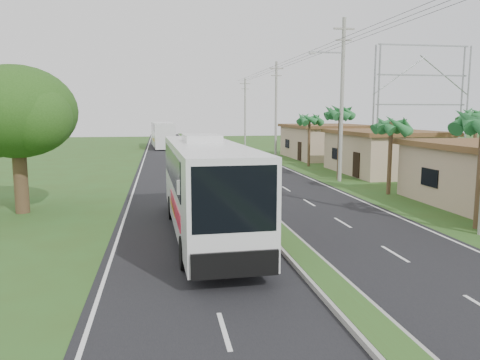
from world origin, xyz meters
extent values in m
plane|color=#334D1C|center=(0.00, 0.00, 0.00)|extent=(180.00, 180.00, 0.00)
cube|color=black|center=(0.00, 20.00, 0.01)|extent=(14.00, 160.00, 0.02)
cube|color=gray|center=(0.00, 20.00, 0.10)|extent=(1.20, 160.00, 0.17)
cube|color=#334D1C|center=(0.00, 20.00, 0.18)|extent=(0.95, 160.00, 0.02)
cube|color=silver|center=(-6.70, 20.00, 0.00)|extent=(0.12, 160.00, 0.01)
cube|color=silver|center=(6.70, 20.00, 0.00)|extent=(0.12, 160.00, 0.01)
cube|color=tan|center=(14.00, 22.00, 1.68)|extent=(7.00, 10.00, 3.35)
cube|color=#55371E|center=(14.00, 22.00, 3.51)|extent=(7.60, 10.60, 0.32)
cube|color=tan|center=(14.00, 36.00, 1.75)|extent=(8.00, 11.00, 3.50)
cube|color=#55371E|center=(14.00, 36.00, 3.66)|extent=(8.60, 11.60, 0.32)
cylinder|color=#473321|center=(9.00, 3.00, 2.50)|extent=(0.26, 0.26, 5.00)
cylinder|color=#473321|center=(9.40, 12.00, 2.30)|extent=(0.26, 0.26, 4.60)
cylinder|color=#473321|center=(8.80, 19.00, 2.70)|extent=(0.26, 0.26, 5.40)
cylinder|color=#473321|center=(9.30, 28.00, 2.40)|extent=(0.26, 0.26, 4.80)
cylinder|color=#473321|center=(17.50, 15.00, 2.60)|extent=(0.26, 0.26, 5.20)
cylinder|color=#473321|center=(-12.00, 10.00, 2.00)|extent=(0.70, 0.70, 4.00)
ellipsoid|color=#204813|center=(-12.00, 10.00, 5.20)|extent=(6.00, 6.00, 4.68)
sphere|color=#204813|center=(-10.80, 9.00, 4.90)|extent=(3.40, 3.40, 3.40)
cylinder|color=gray|center=(8.50, 18.00, 6.00)|extent=(0.28, 0.28, 12.00)
cube|color=gray|center=(8.50, 18.00, 11.20)|extent=(1.60, 0.12, 0.12)
cube|color=gray|center=(8.50, 18.00, 10.40)|extent=(1.20, 0.10, 0.10)
cube|color=gray|center=(7.30, 18.00, 9.50)|extent=(2.40, 0.10, 0.10)
cylinder|color=gray|center=(8.50, 38.00, 5.50)|extent=(0.28, 0.28, 11.00)
cube|color=gray|center=(8.50, 38.00, 10.20)|extent=(1.60, 0.12, 0.12)
cube|color=gray|center=(8.50, 38.00, 9.40)|extent=(1.20, 0.10, 0.10)
cylinder|color=gray|center=(8.50, 58.00, 5.25)|extent=(0.28, 0.28, 10.50)
cube|color=gray|center=(8.50, 58.00, 9.70)|extent=(1.60, 0.12, 0.12)
cube|color=gray|center=(8.50, 58.00, 8.90)|extent=(1.20, 0.10, 0.10)
cylinder|color=gray|center=(17.00, 29.50, 6.00)|extent=(0.18, 0.18, 12.00)
cylinder|color=gray|center=(27.00, 29.50, 6.00)|extent=(0.18, 0.18, 12.00)
cylinder|color=gray|center=(17.00, 30.50, 6.00)|extent=(0.18, 0.18, 12.00)
cylinder|color=gray|center=(27.00, 30.50, 6.00)|extent=(0.18, 0.18, 12.00)
cube|color=gray|center=(22.00, 30.00, 6.00)|extent=(10.00, 0.14, 0.14)
cube|color=gray|center=(22.00, 30.00, 9.00)|extent=(10.00, 0.14, 0.14)
cube|color=gray|center=(22.00, 30.00, 12.00)|extent=(10.00, 0.14, 0.14)
cube|color=silver|center=(-3.06, 3.80, 2.19)|extent=(3.09, 13.06, 3.41)
cube|color=black|center=(-3.08, 4.45, 2.94)|extent=(3.06, 10.47, 1.36)
cube|color=black|center=(-2.87, -2.63, 2.74)|extent=(2.44, 0.21, 1.91)
cube|color=red|center=(-3.02, 2.50, 1.51)|extent=(2.92, 5.71, 0.60)
cube|color=#EBA413|center=(-3.07, 4.13, 1.24)|extent=(2.85, 3.33, 0.27)
cube|color=silver|center=(-3.10, 5.10, 4.05)|extent=(1.59, 2.64, 0.30)
cylinder|color=black|center=(-4.16, -0.34, 0.56)|extent=(0.38, 1.14, 1.13)
cylinder|color=black|center=(-1.72, -0.27, 0.56)|extent=(0.38, 1.14, 1.13)
cylinder|color=black|center=(-4.38, 7.23, 0.56)|extent=(0.38, 1.14, 1.13)
cylinder|color=black|center=(-1.94, 7.30, 0.56)|extent=(0.38, 1.14, 1.13)
cube|color=white|center=(-4.47, 55.64, 1.96)|extent=(3.48, 12.98, 3.57)
cube|color=black|center=(-4.50, 56.19, 3.03)|extent=(3.35, 9.64, 1.22)
cube|color=orange|center=(-4.41, 54.52, 1.28)|extent=(3.17, 6.29, 0.39)
cylinder|color=black|center=(-5.41, 50.27, 0.54)|extent=(0.39, 1.09, 1.07)
cylinder|color=black|center=(-2.95, 50.40, 0.54)|extent=(0.39, 1.09, 1.07)
cylinder|color=black|center=(-5.95, 60.31, 0.54)|extent=(0.39, 1.09, 1.07)
cylinder|color=black|center=(-3.49, 60.44, 0.54)|extent=(0.39, 1.09, 1.07)
imported|color=black|center=(-2.00, 12.13, 0.53)|extent=(1.84, 1.08, 1.07)
imported|color=maroon|center=(-2.00, 12.13, 1.38)|extent=(0.70, 0.58, 1.66)
camera|label=1|loc=(-4.89, -15.36, 5.13)|focal=35.00mm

